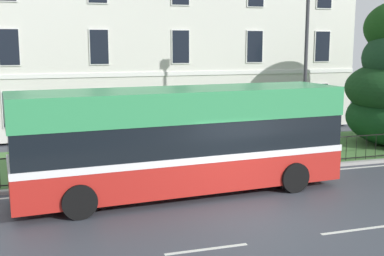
% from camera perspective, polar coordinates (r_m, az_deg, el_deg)
% --- Properties ---
extents(ground_plane, '(60.00, 56.00, 0.18)m').
position_cam_1_polar(ground_plane, '(15.06, 5.23, -8.50)').
color(ground_plane, '#3D414B').
extents(georgian_townhouse, '(20.34, 9.92, 11.71)m').
position_cam_1_polar(georgian_townhouse, '(29.74, -4.01, 12.24)').
color(georgian_townhouse, silver).
rests_on(georgian_townhouse, ground_plane).
extents(iron_verge_railing, '(20.00, 0.04, 0.97)m').
position_cam_1_polar(iron_verge_railing, '(18.30, 5.38, -3.15)').
color(iron_verge_railing, black).
rests_on(iron_verge_railing, ground_plane).
extents(single_decker_bus, '(10.36, 3.15, 3.29)m').
position_cam_1_polar(single_decker_bus, '(15.46, -1.16, -1.29)').
color(single_decker_bus, '#B3211A').
rests_on(single_decker_bus, ground_plane).
extents(street_lamp_post, '(0.36, 0.24, 7.60)m').
position_cam_1_polar(street_lamp_post, '(20.33, 12.89, 8.74)').
color(street_lamp_post, '#333338').
rests_on(street_lamp_post, ground_plane).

